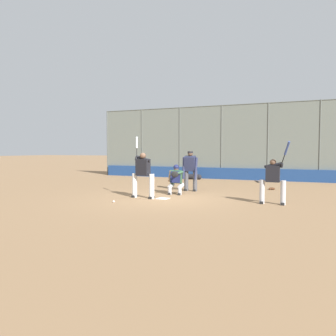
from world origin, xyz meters
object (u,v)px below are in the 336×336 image
batter_at_plate (143,173)px  equipment_bag_dugout_side (192,177)px  catcher_behind_plate (176,179)px  baseball_loose (114,202)px  batter_on_deck (273,180)px  fielding_glove_on_dirt (272,189)px  umpire_home (190,170)px  spare_bat_near_backstop (257,182)px

batter_at_plate → equipment_bag_dugout_side: (0.78, -7.92, -0.75)m
catcher_behind_plate → baseball_loose: bearing=60.8°
equipment_bag_dugout_side → batter_on_deck: bearing=125.0°
batter_on_deck → fielding_glove_on_dirt: bearing=97.5°
catcher_behind_plate → umpire_home: bearing=-106.9°
baseball_loose → fielding_glove_on_dirt: bearing=-128.1°
umpire_home → equipment_bag_dugout_side: bearing=-73.4°
catcher_behind_plate → spare_bat_near_backstop: (-2.33, -6.25, -0.58)m
umpire_home → spare_bat_near_backstop: size_ratio=2.13×
batter_at_plate → equipment_bag_dugout_side: bearing=-78.6°
catcher_behind_plate → umpire_home: (-0.21, -1.16, 0.31)m
batter_on_deck → batter_at_plate: bearing=-173.5°
baseball_loose → catcher_behind_plate: bearing=-112.4°
batter_on_deck → equipment_bag_dugout_side: size_ratio=1.70×
batter_on_deck → fielding_glove_on_dirt: size_ratio=7.16×
equipment_bag_dugout_side → spare_bat_near_backstop: bearing=175.9°
umpire_home → fielding_glove_on_dirt: bearing=-151.2°
catcher_behind_plate → baseball_loose: size_ratio=15.90×
spare_bat_near_backstop → fielding_glove_on_dirt: size_ratio=2.85×
catcher_behind_plate → fielding_glove_on_dirt: 4.54m
batter_at_plate → baseball_loose: bearing=79.4°
umpire_home → fielding_glove_on_dirt: size_ratio=6.05×
umpire_home → spare_bat_near_backstop: 5.58m
batter_at_plate → catcher_behind_plate: size_ratio=1.92×
batter_at_plate → baseball_loose: batter_at_plate is taller
fielding_glove_on_dirt → baseball_loose: size_ratio=3.81×
catcher_behind_plate → fielding_glove_on_dirt: size_ratio=4.17×
umpire_home → baseball_loose: bearing=69.9°
catcher_behind_plate → equipment_bag_dugout_side: (1.52, -6.52, -0.45)m
batter_on_deck → baseball_loose: (4.90, 1.71, -0.75)m
batter_at_plate → batter_on_deck: (-4.50, -0.37, -0.11)m
baseball_loose → spare_bat_near_backstop: bearing=-111.0°
batter_at_plate → umpire_home: 2.74m
batter_on_deck → baseball_loose: bearing=-158.9°
fielding_glove_on_dirt → equipment_bag_dugout_side: size_ratio=0.24×
baseball_loose → batter_on_deck: bearing=-160.7°
batter_on_deck → baseball_loose: 5.25m
fielding_glove_on_dirt → equipment_bag_dugout_side: 6.03m
batter_on_deck → fielding_glove_on_dirt: (0.40, -4.04, -0.74)m
umpire_home → fielding_glove_on_dirt: umpire_home is taller
spare_bat_near_backstop → equipment_bag_dugout_side: (3.84, -0.27, 0.12)m
fielding_glove_on_dirt → catcher_behind_plate: bearing=41.6°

